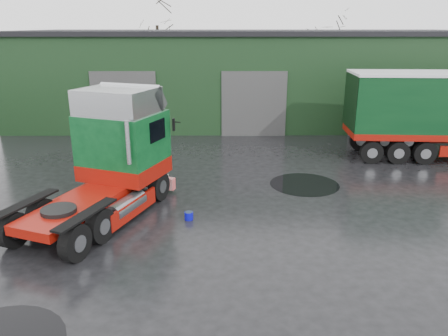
% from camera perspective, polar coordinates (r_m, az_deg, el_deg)
% --- Properties ---
extents(ground, '(100.00, 100.00, 0.00)m').
position_cam_1_polar(ground, '(14.48, -0.26, -9.12)').
color(ground, black).
extents(warehouse, '(32.40, 12.40, 6.30)m').
position_cam_1_polar(warehouse, '(33.12, 3.20, 12.08)').
color(warehouse, black).
rests_on(warehouse, ground).
extents(hero_tractor, '(5.48, 7.87, 4.51)m').
position_cam_1_polar(hero_tractor, '(15.59, -17.07, 1.00)').
color(hero_tractor, '#0B451D').
rests_on(hero_tractor, ground).
extents(wash_bucket, '(0.33, 0.33, 0.28)m').
position_cam_1_polar(wash_bucket, '(15.77, -4.62, -6.24)').
color(wash_bucket, '#0808B2').
rests_on(wash_bucket, ground).
extents(tree_back_a, '(4.40, 4.40, 9.50)m').
position_cam_1_polar(tree_back_a, '(43.33, -8.61, 15.45)').
color(tree_back_a, black).
rests_on(tree_back_a, ground).
extents(tree_back_b, '(4.40, 4.40, 7.50)m').
position_cam_1_polar(tree_back_b, '(44.12, 13.15, 13.93)').
color(tree_back_b, black).
rests_on(tree_back_b, ground).
extents(puddle_1, '(3.02, 3.02, 0.01)m').
position_cam_1_polar(puddle_1, '(19.46, 10.46, -2.10)').
color(puddle_1, black).
rests_on(puddle_1, ground).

